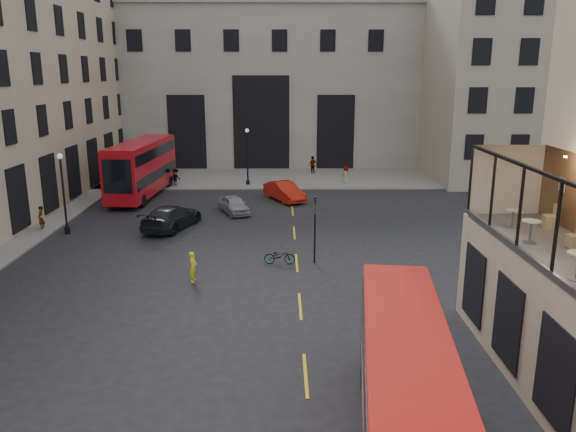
{
  "coord_description": "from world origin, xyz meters",
  "views": [
    {
      "loc": [
        -2.83,
        -17.77,
        10.4
      ],
      "look_at": [
        -2.5,
        10.9,
        3.0
      ],
      "focal_mm": 35.0,
      "sensor_mm": 36.0,
      "label": 1
    }
  ],
  "objects_px": {
    "cafe_table_far": "(513,215)",
    "bicycle": "(280,256)",
    "traffic_light_far": "(134,171)",
    "car_a": "(234,205)",
    "pedestrian_e": "(41,218)",
    "bus_far": "(142,166)",
    "pedestrian_d": "(346,175)",
    "pedestrian_b": "(176,178)",
    "cyclist": "(193,267)",
    "traffic_light_near": "(315,221)",
    "pedestrian_a": "(140,188)",
    "bus_near": "(404,382)",
    "pedestrian_c": "(313,165)",
    "cafe_table_mid": "(531,228)",
    "street_lamp_a": "(64,198)",
    "street_lamp_b": "(247,160)",
    "car_b": "(284,191)",
    "car_c": "(172,217)",
    "cafe_chair_d": "(550,221)",
    "cafe_chair_c": "(574,240)"
  },
  "relations": [
    {
      "from": "car_c",
      "to": "cafe_table_far",
      "type": "xyz_separation_m",
      "value": [
        16.36,
        -16.32,
        4.26
      ]
    },
    {
      "from": "pedestrian_c",
      "to": "car_a",
      "type": "bearing_deg",
      "value": 29.77
    },
    {
      "from": "traffic_light_near",
      "to": "bicycle",
      "type": "distance_m",
      "value": 2.79
    },
    {
      "from": "car_a",
      "to": "pedestrian_d",
      "type": "xyz_separation_m",
      "value": [
        9.71,
        11.38,
        0.19
      ]
    },
    {
      "from": "car_c",
      "to": "pedestrian_e",
      "type": "height_order",
      "value": "pedestrian_e"
    },
    {
      "from": "traffic_light_near",
      "to": "pedestrian_a",
      "type": "height_order",
      "value": "traffic_light_near"
    },
    {
      "from": "pedestrian_c",
      "to": "pedestrian_e",
      "type": "distance_m",
      "value": 28.75
    },
    {
      "from": "pedestrian_b",
      "to": "bicycle",
      "type": "bearing_deg",
      "value": -123.16
    },
    {
      "from": "traffic_light_far",
      "to": "street_lamp_b",
      "type": "xyz_separation_m",
      "value": [
        9.0,
        6.0,
        -0.03
      ]
    },
    {
      "from": "pedestrian_a",
      "to": "cafe_chair_d",
      "type": "bearing_deg",
      "value": -51.98
    },
    {
      "from": "pedestrian_d",
      "to": "car_c",
      "type": "bearing_deg",
      "value": 85.36
    },
    {
      "from": "street_lamp_b",
      "to": "pedestrian_b",
      "type": "distance_m",
      "value": 6.87
    },
    {
      "from": "bicycle",
      "to": "cyclist",
      "type": "xyz_separation_m",
      "value": [
        -4.38,
        -2.67,
        0.34
      ]
    },
    {
      "from": "pedestrian_b",
      "to": "cafe_table_far",
      "type": "relative_size",
      "value": 2.38
    },
    {
      "from": "car_a",
      "to": "pedestrian_e",
      "type": "bearing_deg",
      "value": 176.68
    },
    {
      "from": "car_a",
      "to": "car_c",
      "type": "distance_m",
      "value": 5.74
    },
    {
      "from": "street_lamp_a",
      "to": "bus_far",
      "type": "distance_m",
      "value": 11.77
    },
    {
      "from": "street_lamp_a",
      "to": "car_a",
      "type": "relative_size",
      "value": 1.38
    },
    {
      "from": "cyclist",
      "to": "pedestrian_b",
      "type": "bearing_deg",
      "value": 18.82
    },
    {
      "from": "traffic_light_far",
      "to": "cafe_chair_d",
      "type": "bearing_deg",
      "value": -48.36
    },
    {
      "from": "bus_near",
      "to": "pedestrian_a",
      "type": "distance_m",
      "value": 36.75
    },
    {
      "from": "cafe_table_far",
      "to": "cyclist",
      "type": "bearing_deg",
      "value": 154.84
    },
    {
      "from": "car_c",
      "to": "pedestrian_c",
      "type": "xyz_separation_m",
      "value": [
        10.74,
        20.78,
        0.15
      ]
    },
    {
      "from": "bicycle",
      "to": "pedestrian_b",
      "type": "xyz_separation_m",
      "value": [
        -9.72,
        21.77,
        0.39
      ]
    },
    {
      "from": "bus_near",
      "to": "cafe_table_far",
      "type": "relative_size",
      "value": 14.16
    },
    {
      "from": "pedestrian_b",
      "to": "pedestrian_e",
      "type": "bearing_deg",
      "value": -170.31
    },
    {
      "from": "pedestrian_c",
      "to": "pedestrian_e",
      "type": "bearing_deg",
      "value": 9.76
    },
    {
      "from": "car_b",
      "to": "car_c",
      "type": "relative_size",
      "value": 0.85
    },
    {
      "from": "cafe_table_far",
      "to": "bicycle",
      "type": "bearing_deg",
      "value": 135.13
    },
    {
      "from": "pedestrian_e",
      "to": "bicycle",
      "type": "bearing_deg",
      "value": 59.8
    },
    {
      "from": "street_lamp_a",
      "to": "bus_far",
      "type": "bearing_deg",
      "value": 78.73
    },
    {
      "from": "traffic_light_near",
      "to": "traffic_light_far",
      "type": "xyz_separation_m",
      "value": [
        -14.0,
        16.0,
        0.0
      ]
    },
    {
      "from": "car_a",
      "to": "pedestrian_b",
      "type": "distance_m",
      "value": 11.95
    },
    {
      "from": "bicycle",
      "to": "cafe_table_mid",
      "type": "distance_m",
      "value": 14.81
    },
    {
      "from": "traffic_light_far",
      "to": "cafe_chair_c",
      "type": "distance_m",
      "value": 35.51
    },
    {
      "from": "bus_far",
      "to": "pedestrian_c",
      "type": "bearing_deg",
      "value": 34.68
    },
    {
      "from": "cafe_chair_d",
      "to": "car_b",
      "type": "bearing_deg",
      "value": 111.92
    },
    {
      "from": "pedestrian_d",
      "to": "cafe_table_mid",
      "type": "distance_m",
      "value": 34.29
    },
    {
      "from": "bus_far",
      "to": "car_c",
      "type": "distance_m",
      "value": 11.36
    },
    {
      "from": "street_lamp_a",
      "to": "street_lamp_b",
      "type": "height_order",
      "value": "same"
    },
    {
      "from": "traffic_light_far",
      "to": "bus_far",
      "type": "relative_size",
      "value": 0.32
    },
    {
      "from": "traffic_light_near",
      "to": "pedestrian_a",
      "type": "xyz_separation_m",
      "value": [
        -13.9,
        17.23,
        -1.61
      ]
    },
    {
      "from": "bus_near",
      "to": "pedestrian_c",
      "type": "relative_size",
      "value": 5.23
    },
    {
      "from": "cyclist",
      "to": "cafe_table_far",
      "type": "height_order",
      "value": "cafe_table_far"
    },
    {
      "from": "cafe_chair_d",
      "to": "pedestrian_e",
      "type": "bearing_deg",
      "value": 148.78
    },
    {
      "from": "pedestrian_a",
      "to": "pedestrian_b",
      "type": "xyz_separation_m",
      "value": [
        2.22,
        4.4,
        0.02
      ]
    },
    {
      "from": "cafe_table_far",
      "to": "traffic_light_far",
      "type": "bearing_deg",
      "value": 129.96
    },
    {
      "from": "car_c",
      "to": "cafe_chair_c",
      "type": "distance_m",
      "value": 26.03
    },
    {
      "from": "traffic_light_far",
      "to": "bus_near",
      "type": "xyz_separation_m",
      "value": [
        15.5,
        -32.11,
        -0.25
      ]
    },
    {
      "from": "bus_far",
      "to": "pedestrian_d",
      "type": "relative_size",
      "value": 7.05
    }
  ]
}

